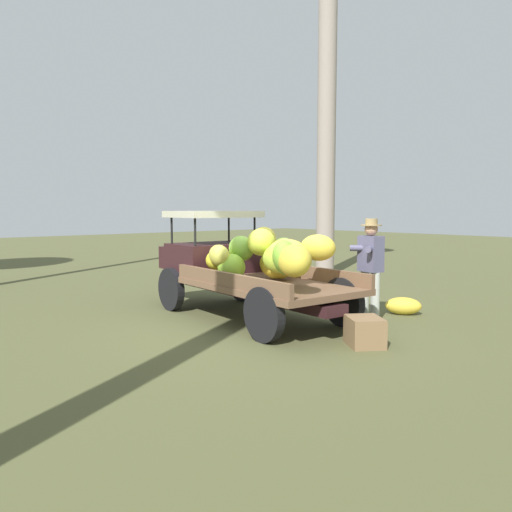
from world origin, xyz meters
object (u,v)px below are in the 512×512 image
object	(u,v)px
wooden_crate	(365,332)
farmer	(370,263)
loose_banana_bunch	(403,306)
truck	(242,263)

from	to	relation	value
wooden_crate	farmer	bearing A→B (deg)	-55.86
loose_banana_bunch	farmer	bearing A→B (deg)	84.13
wooden_crate	loose_banana_bunch	distance (m)	2.35
wooden_crate	loose_banana_bunch	world-z (taller)	wooden_crate
farmer	loose_banana_bunch	bearing A→B (deg)	-173.30
truck	loose_banana_bunch	size ratio (longest dim) A/B	7.24
farmer	loose_banana_bunch	distance (m)	1.20
farmer	loose_banana_bunch	world-z (taller)	farmer
truck	wooden_crate	distance (m)	2.72
wooden_crate	loose_banana_bunch	xyz separation A→B (m)	(0.81, -2.20, -0.04)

